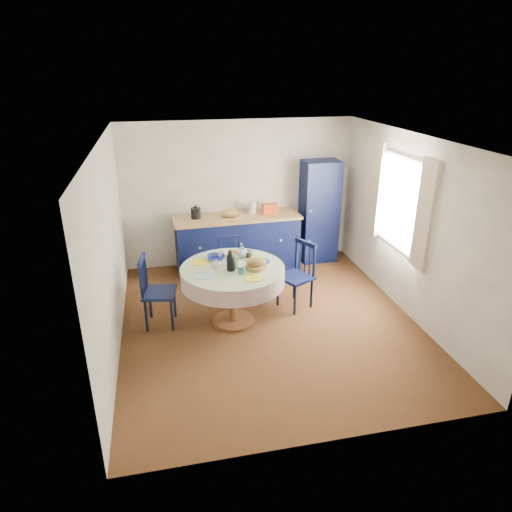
{
  "coord_description": "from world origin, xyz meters",
  "views": [
    {
      "loc": [
        -1.35,
        -5.35,
        3.32
      ],
      "look_at": [
        -0.14,
        0.2,
        0.93
      ],
      "focal_mm": 32.0,
      "sensor_mm": 36.0,
      "label": 1
    }
  ],
  "objects_px": {
    "chair_right": "(297,275)",
    "cobalt_bowl": "(216,257)",
    "mug_b": "(241,271)",
    "mug_c": "(248,254)",
    "mug_a": "(217,265)",
    "pantry_cabinet": "(319,212)",
    "kitchen_counter": "(237,242)",
    "chair_left": "(156,291)",
    "mug_d": "(220,254)",
    "chair_far": "(231,264)",
    "dining_table": "(233,276)"
  },
  "relations": [
    {
      "from": "pantry_cabinet",
      "to": "cobalt_bowl",
      "type": "relative_size",
      "value": 7.39
    },
    {
      "from": "mug_c",
      "to": "cobalt_bowl",
      "type": "height_order",
      "value": "mug_c"
    },
    {
      "from": "kitchen_counter",
      "to": "chair_right",
      "type": "height_order",
      "value": "kitchen_counter"
    },
    {
      "from": "pantry_cabinet",
      "to": "mug_d",
      "type": "xyz_separation_m",
      "value": [
        -2.0,
        -1.51,
        -0.02
      ]
    },
    {
      "from": "chair_far",
      "to": "mug_c",
      "type": "relative_size",
      "value": 7.13
    },
    {
      "from": "mug_b",
      "to": "cobalt_bowl",
      "type": "relative_size",
      "value": 0.36
    },
    {
      "from": "mug_c",
      "to": "mug_d",
      "type": "height_order",
      "value": "mug_c"
    },
    {
      "from": "dining_table",
      "to": "mug_c",
      "type": "relative_size",
      "value": 11.45
    },
    {
      "from": "kitchen_counter",
      "to": "dining_table",
      "type": "bearing_deg",
      "value": -103.91
    },
    {
      "from": "chair_right",
      "to": "mug_d",
      "type": "relative_size",
      "value": 10.82
    },
    {
      "from": "dining_table",
      "to": "mug_a",
      "type": "relative_size",
      "value": 12.46
    },
    {
      "from": "dining_table",
      "to": "mug_d",
      "type": "relative_size",
      "value": 15.15
    },
    {
      "from": "mug_c",
      "to": "mug_d",
      "type": "distance_m",
      "value": 0.4
    },
    {
      "from": "chair_left",
      "to": "chair_right",
      "type": "bearing_deg",
      "value": -78.44
    },
    {
      "from": "kitchen_counter",
      "to": "mug_c",
      "type": "distance_m",
      "value": 1.58
    },
    {
      "from": "kitchen_counter",
      "to": "mug_b",
      "type": "relative_size",
      "value": 24.33
    },
    {
      "from": "cobalt_bowl",
      "to": "chair_left",
      "type": "bearing_deg",
      "value": -171.97
    },
    {
      "from": "pantry_cabinet",
      "to": "chair_left",
      "type": "relative_size",
      "value": 1.82
    },
    {
      "from": "chair_right",
      "to": "cobalt_bowl",
      "type": "bearing_deg",
      "value": -118.6
    },
    {
      "from": "chair_left",
      "to": "mug_a",
      "type": "xyz_separation_m",
      "value": [
        0.81,
        -0.16,
        0.38
      ]
    },
    {
      "from": "pantry_cabinet",
      "to": "mug_b",
      "type": "height_order",
      "value": "pantry_cabinet"
    },
    {
      "from": "mug_b",
      "to": "kitchen_counter",
      "type": "bearing_deg",
      "value": 81.37
    },
    {
      "from": "kitchen_counter",
      "to": "mug_a",
      "type": "height_order",
      "value": "kitchen_counter"
    },
    {
      "from": "kitchen_counter",
      "to": "dining_table",
      "type": "xyz_separation_m",
      "value": [
        -0.38,
        -1.81,
        0.22
      ]
    },
    {
      "from": "pantry_cabinet",
      "to": "chair_left",
      "type": "xyz_separation_m",
      "value": [
        -2.91,
        -1.72,
        -0.4
      ]
    },
    {
      "from": "chair_far",
      "to": "mug_b",
      "type": "relative_size",
      "value": 9.7
    },
    {
      "from": "chair_left",
      "to": "mug_d",
      "type": "bearing_deg",
      "value": -68.53
    },
    {
      "from": "mug_c",
      "to": "mug_d",
      "type": "bearing_deg",
      "value": 163.81
    },
    {
      "from": "mug_a",
      "to": "mug_b",
      "type": "xyz_separation_m",
      "value": [
        0.28,
        -0.27,
        -0.0
      ]
    },
    {
      "from": "mug_d",
      "to": "dining_table",
      "type": "bearing_deg",
      "value": -73.23
    },
    {
      "from": "pantry_cabinet",
      "to": "chair_far",
      "type": "height_order",
      "value": "pantry_cabinet"
    },
    {
      "from": "mug_d",
      "to": "kitchen_counter",
      "type": "bearing_deg",
      "value": 70.7
    },
    {
      "from": "chair_left",
      "to": "mug_a",
      "type": "bearing_deg",
      "value": -92.14
    },
    {
      "from": "mug_b",
      "to": "mug_c",
      "type": "bearing_deg",
      "value": 69.49
    },
    {
      "from": "kitchen_counter",
      "to": "pantry_cabinet",
      "type": "relative_size",
      "value": 1.19
    },
    {
      "from": "chair_right",
      "to": "chair_far",
      "type": "bearing_deg",
      "value": -157.98
    },
    {
      "from": "mug_a",
      "to": "mug_b",
      "type": "distance_m",
      "value": 0.39
    },
    {
      "from": "mug_a",
      "to": "mug_b",
      "type": "relative_size",
      "value": 1.25
    },
    {
      "from": "chair_right",
      "to": "mug_b",
      "type": "xyz_separation_m",
      "value": [
        -0.93,
        -0.53,
        0.38
      ]
    },
    {
      "from": "chair_right",
      "to": "cobalt_bowl",
      "type": "height_order",
      "value": "chair_right"
    },
    {
      "from": "mug_d",
      "to": "cobalt_bowl",
      "type": "distance_m",
      "value": 0.11
    },
    {
      "from": "pantry_cabinet",
      "to": "mug_a",
      "type": "relative_size",
      "value": 16.31
    },
    {
      "from": "mug_c",
      "to": "cobalt_bowl",
      "type": "xyz_separation_m",
      "value": [
        -0.44,
        0.03,
        -0.02
      ]
    },
    {
      "from": "mug_b",
      "to": "chair_left",
      "type": "bearing_deg",
      "value": 158.46
    },
    {
      "from": "chair_left",
      "to": "mug_b",
      "type": "height_order",
      "value": "chair_left"
    },
    {
      "from": "chair_left",
      "to": "mug_a",
      "type": "relative_size",
      "value": 8.99
    },
    {
      "from": "kitchen_counter",
      "to": "cobalt_bowl",
      "type": "bearing_deg",
      "value": -112.52
    },
    {
      "from": "chair_far",
      "to": "mug_b",
      "type": "height_order",
      "value": "mug_b"
    },
    {
      "from": "cobalt_bowl",
      "to": "mug_b",
      "type": "bearing_deg",
      "value": -66.04
    },
    {
      "from": "chair_right",
      "to": "mug_c",
      "type": "xyz_separation_m",
      "value": [
        -0.73,
        -0.0,
        0.39
      ]
    }
  ]
}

